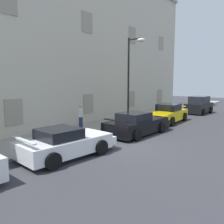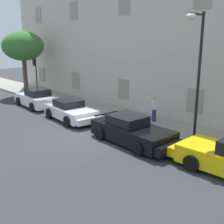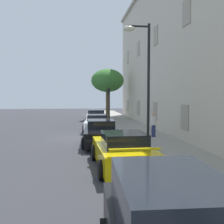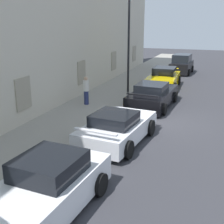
# 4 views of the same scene
# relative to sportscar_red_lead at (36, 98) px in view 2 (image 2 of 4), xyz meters

# --- Properties ---
(ground_plane) EXTENTS (80.00, 80.00, 0.00)m
(ground_plane) POSITION_rel_sportscar_red_lead_xyz_m (8.68, -1.41, -0.63)
(ground_plane) COLOR #333338
(sidewalk) EXTENTS (60.00, 3.54, 0.14)m
(sidewalk) POSITION_rel_sportscar_red_lead_xyz_m (8.68, 2.73, -0.56)
(sidewalk) COLOR gray
(sidewalk) RESTS_ON ground
(building_facade) EXTENTS (38.64, 5.09, 13.35)m
(building_facade) POSITION_rel_sportscar_red_lead_xyz_m (8.68, 6.80, 6.06)
(building_facade) COLOR beige
(building_facade) RESTS_ON ground
(sportscar_red_lead) EXTENTS (4.74, 2.37, 1.47)m
(sportscar_red_lead) POSITION_rel_sportscar_red_lead_xyz_m (0.00, 0.00, 0.00)
(sportscar_red_lead) COLOR white
(sportscar_red_lead) RESTS_ON ground
(sportscar_yellow_flank) EXTENTS (4.65, 2.52, 1.32)m
(sportscar_yellow_flank) POSITION_rel_sportscar_red_lead_xyz_m (5.45, -0.25, -0.03)
(sportscar_yellow_flank) COLOR white
(sportscar_yellow_flank) RESTS_ON ground
(sportscar_white_middle) EXTENTS (5.11, 2.39, 1.42)m
(sportscar_white_middle) POSITION_rel_sportscar_red_lead_xyz_m (11.25, -0.44, -0.02)
(sportscar_white_middle) COLOR black
(sportscar_white_middle) RESTS_ON ground
(tree_near_kerb) EXTENTS (3.89, 3.89, 5.92)m
(tree_near_kerb) POSITION_rel_sportscar_red_lead_xyz_m (-5.06, 1.72, 4.01)
(tree_near_kerb) COLOR brown
(tree_near_kerb) RESTS_ON sidewalk
(traffic_light) EXTENTS (0.22, 0.36, 3.61)m
(traffic_light) POSITION_rel_sportscar_red_lead_xyz_m (-2.77, 1.61, 1.98)
(traffic_light) COLOR black
(traffic_light) RESTS_ON sidewalk
(street_lamp) EXTENTS (0.44, 1.42, 6.41)m
(street_lamp) POSITION_rel_sportscar_red_lead_xyz_m (13.41, 1.43, 3.87)
(street_lamp) COLOR black
(street_lamp) RESTS_ON sidewalk
(pedestrian_admiring) EXTENTS (0.37, 0.37, 1.63)m
(pedestrian_admiring) POSITION_rel_sportscar_red_lead_xyz_m (9.67, 3.19, 0.35)
(pedestrian_admiring) COLOR navy
(pedestrian_admiring) RESTS_ON sidewalk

